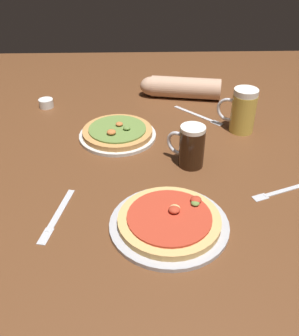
% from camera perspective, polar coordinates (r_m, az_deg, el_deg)
% --- Properties ---
extents(ground_plane, '(2.40, 2.40, 0.03)m').
position_cam_1_polar(ground_plane, '(1.22, 0.00, -1.36)').
color(ground_plane, brown).
extents(pizza_plate_near, '(0.31, 0.31, 0.05)m').
position_cam_1_polar(pizza_plate_near, '(1.01, 2.94, -7.85)').
color(pizza_plate_near, '#B2B2B7').
rests_on(pizza_plate_near, ground_plane).
extents(pizza_plate_far, '(0.28, 0.28, 0.05)m').
position_cam_1_polar(pizza_plate_far, '(1.40, -4.70, 5.15)').
color(pizza_plate_far, silver).
rests_on(pizza_plate_far, ground_plane).
extents(beer_mug_dark, '(0.12, 0.10, 0.14)m').
position_cam_1_polar(beer_mug_dark, '(1.22, 6.04, 3.20)').
color(beer_mug_dark, black).
rests_on(beer_mug_dark, ground_plane).
extents(beer_mug_amber, '(0.13, 0.10, 0.16)m').
position_cam_1_polar(beer_mug_amber, '(1.45, 13.45, 8.18)').
color(beer_mug_amber, gold).
rests_on(beer_mug_amber, ground_plane).
extents(ramekin_sauce, '(0.06, 0.06, 0.03)m').
position_cam_1_polar(ramekin_sauce, '(1.67, -14.90, 9.16)').
color(ramekin_sauce, white).
rests_on(ramekin_sauce, ground_plane).
extents(fork_left, '(0.20, 0.09, 0.01)m').
position_cam_1_polar(fork_left, '(1.20, 18.92, -3.15)').
color(fork_left, silver).
rests_on(fork_left, ground_plane).
extents(knife_right, '(0.07, 0.22, 0.01)m').
position_cam_1_polar(knife_right, '(1.08, -13.37, -6.75)').
color(knife_right, silver).
rests_on(knife_right, ground_plane).
extents(fork_spare, '(0.18, 0.18, 0.01)m').
position_cam_1_polar(fork_spare, '(1.56, 7.23, 7.65)').
color(fork_spare, silver).
rests_on(fork_spare, ground_plane).
extents(diner_arm, '(0.35, 0.14, 0.09)m').
position_cam_1_polar(diner_arm, '(1.70, 4.24, 11.70)').
color(diner_arm, tan).
rests_on(diner_arm, ground_plane).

